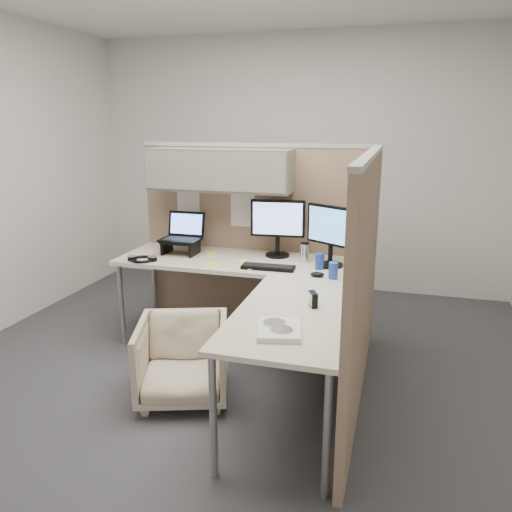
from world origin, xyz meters
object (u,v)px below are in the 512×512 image
(office_chair, at_px, (183,356))
(monitor_left, at_px, (278,223))
(desk, at_px, (255,282))
(keyboard, at_px, (268,267))

(office_chair, distance_m, monitor_left, 1.36)
(desk, bearing_deg, keyboard, 79.08)
(desk, xyz_separation_m, keyboard, (0.04, 0.22, 0.05))
(office_chair, distance_m, keyboard, 0.93)
(desk, height_order, monitor_left, monitor_left)
(desk, relative_size, keyboard, 5.02)
(desk, bearing_deg, monitor_left, 87.90)
(monitor_left, bearing_deg, desk, -97.86)
(monitor_left, relative_size, keyboard, 1.17)
(office_chair, height_order, keyboard, keyboard)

